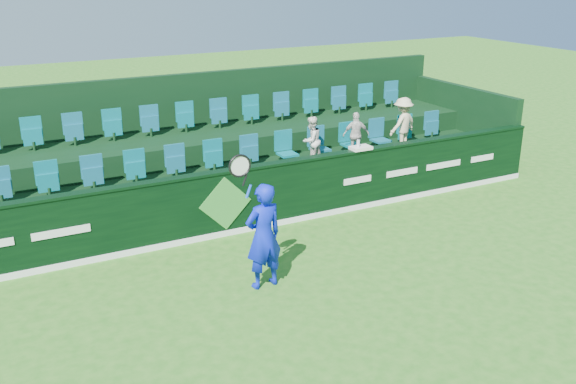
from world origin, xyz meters
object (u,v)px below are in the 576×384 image
tennis_player (263,235)px  spectator_left (311,141)px  spectator_middle (356,135)px  towel (361,148)px  spectator_right (403,124)px  drinks_bottle (358,145)px

tennis_player → spectator_left: size_ratio=2.23×
spectator_left → spectator_middle: (1.21, 0.00, -0.01)m
spectator_left → towel: 1.27m
spectator_left → towel: bearing=95.6°
spectator_left → spectator_right: 2.56m
spectator_left → drinks_bottle: size_ratio=4.96×
tennis_player → spectator_left: bearing=50.4°
tennis_player → towel: tennis_player is taller
spectator_right → spectator_left: bearing=-15.4°
tennis_player → spectator_middle: size_ratio=2.27×
spectator_left → drinks_bottle: spectator_left is taller
drinks_bottle → tennis_player: bearing=-145.4°
tennis_player → spectator_middle: (4.07, 3.46, 0.41)m
tennis_player → spectator_middle: 5.36m
tennis_player → towel: (3.46, 2.34, 0.46)m
towel → drinks_bottle: drinks_bottle is taller
spectator_middle → towel: spectator_middle is taller
spectator_right → tennis_player: bearing=17.2°
towel → drinks_bottle: bearing=180.0°
tennis_player → towel: 4.20m
spectator_left → spectator_right: bearing=157.7°
spectator_left → towel: spectator_left is taller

